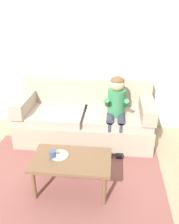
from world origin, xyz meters
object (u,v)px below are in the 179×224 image
(coffee_table, at_px, (71,162))
(toy_controller, at_px, (43,160))
(mug, at_px, (53,154))
(couch, at_px, (85,119))
(person_child, at_px, (116,106))
(donut, at_px, (59,153))

(coffee_table, height_order, toy_controller, coffee_table)
(coffee_table, bearing_deg, mug, 179.97)
(coffee_table, relative_size, mug, 10.12)
(couch, height_order, person_child, person_child)
(person_child, xyz_separation_m, toy_controller, (-1.00, -0.52, -0.65))
(couch, relative_size, person_child, 1.90)
(couch, distance_m, donut, 1.19)
(person_child, distance_m, donut, 1.18)
(person_child, distance_m, toy_controller, 1.30)
(coffee_table, height_order, donut, donut)
(couch, xyz_separation_m, donut, (-0.16, -1.17, 0.13))
(coffee_table, bearing_deg, person_child, 63.96)
(coffee_table, bearing_deg, couch, 89.57)
(couch, relative_size, donut, 17.41)
(couch, distance_m, coffee_table, 1.22)
(donut, bearing_deg, toy_controller, 128.75)
(person_child, bearing_deg, coffee_table, -116.04)
(couch, xyz_separation_m, mug, (-0.22, -1.22, 0.14))
(person_child, relative_size, donut, 9.18)
(coffee_table, xyz_separation_m, toy_controller, (-0.51, 0.49, -0.36))
(couch, xyz_separation_m, coffee_table, (-0.01, -1.22, 0.05))
(couch, height_order, toy_controller, couch)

